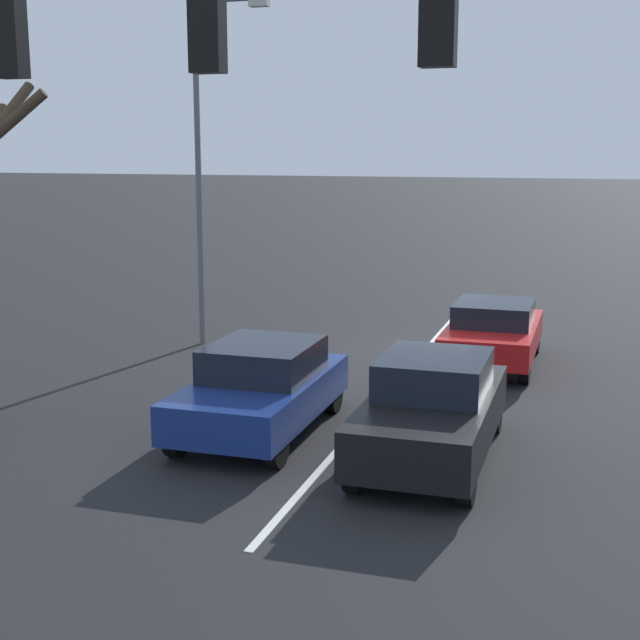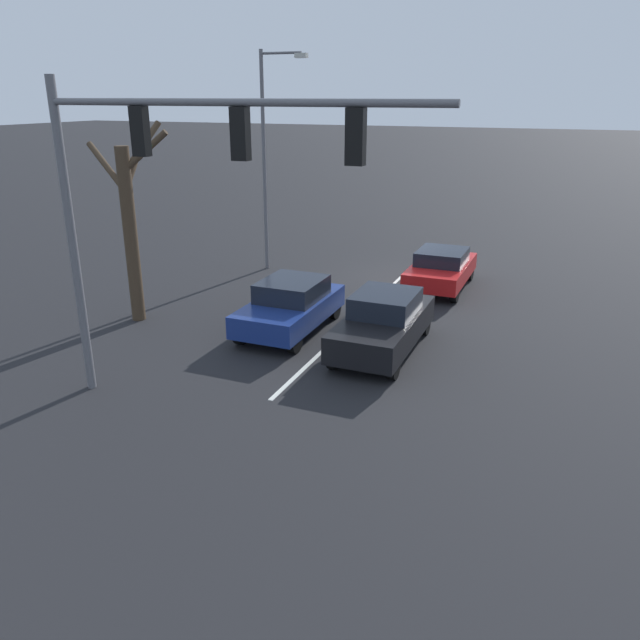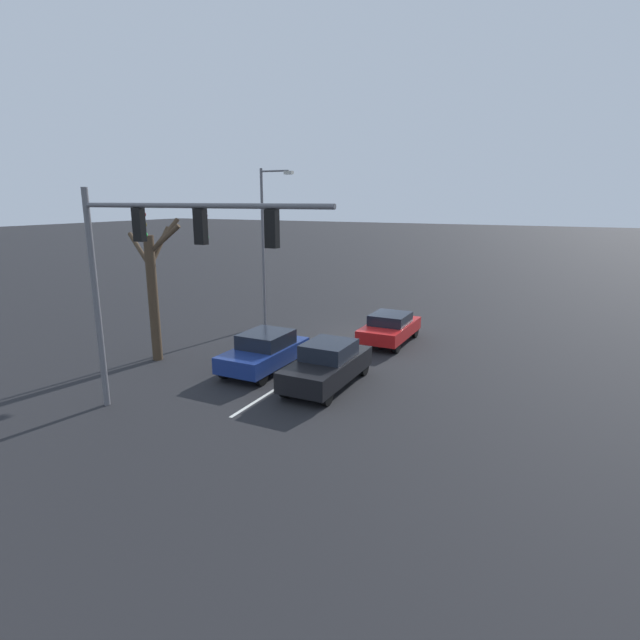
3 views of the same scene
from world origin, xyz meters
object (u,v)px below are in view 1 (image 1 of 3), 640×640
car_navy_midlane_front (261,387)px  traffic_signal_gantry (55,113)px  car_black_leftlane_front (432,409)px  street_lamp_right_shoulder (205,149)px  car_red_leftlane_second (493,332)px

car_navy_midlane_front → traffic_signal_gantry: traffic_signal_gantry is taller
car_black_leftlane_front → street_lamp_right_shoulder: bearing=-44.1°
car_red_leftlane_second → traffic_signal_gantry: 12.55m
car_navy_midlane_front → street_lamp_right_shoulder: street_lamp_right_shoulder is taller
car_navy_midlane_front → car_red_leftlane_second: size_ratio=1.00×
car_red_leftlane_second → street_lamp_right_shoulder: bearing=-0.4°
traffic_signal_gantry → street_lamp_right_shoulder: bearing=-72.9°
car_navy_midlane_front → street_lamp_right_shoulder: bearing=-58.6°
street_lamp_right_shoulder → car_navy_midlane_front: bearing=121.4°
car_black_leftlane_front → traffic_signal_gantry: traffic_signal_gantry is taller
car_red_leftlane_second → street_lamp_right_shoulder: size_ratio=0.50×
car_navy_midlane_front → traffic_signal_gantry: bearing=88.1°
car_navy_midlane_front → car_red_leftlane_second: car_navy_midlane_front is taller
car_navy_midlane_front → car_black_leftlane_front: bearing=171.6°
car_red_leftlane_second → car_navy_midlane_front: bearing=61.9°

